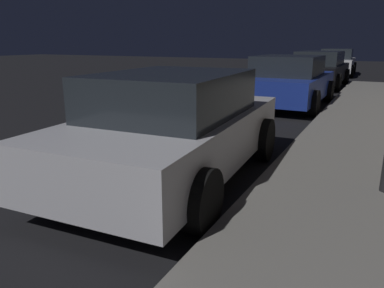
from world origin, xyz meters
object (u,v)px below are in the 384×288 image
car_blue (288,82)px  car_white (336,62)px  car_silver (174,127)px  car_black (319,69)px

car_blue → car_white: (0.00, 11.56, -0.01)m
car_blue → car_silver: bearing=-90.0°
car_silver → car_white: (-0.00, 18.11, -0.02)m
car_silver → car_blue: same height
car_black → car_silver: bearing=-90.0°
car_blue → car_white: same height
car_silver → car_white: same height
car_white → car_blue: bearing=-90.0°
car_white → car_black: bearing=-90.0°
car_blue → car_white: 11.56m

